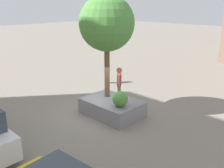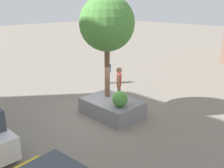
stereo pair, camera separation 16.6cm
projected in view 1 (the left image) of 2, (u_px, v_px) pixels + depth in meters
The scene contains 7 objects.
ground_plane at pixel (103, 114), 13.84m from camera, with size 120.00×120.00×0.00m, color gray.
planter_ledge at pixel (112, 107), 13.57m from camera, with size 3.07×2.13×0.84m, color gray.
plaza_tree at pixel (107, 24), 12.85m from camera, with size 2.85×2.85×5.35m.
boxwood_shrub at pixel (120, 99), 12.55m from camera, with size 0.78×0.78×0.78m, color #4C8C3D.
skateboard at pixel (119, 101), 13.12m from camera, with size 0.71×0.72×0.07m.
skateboarder at pixel (119, 82), 12.80m from camera, with size 0.46×0.50×1.79m.
pedestrian_crossing at pixel (107, 70), 18.83m from camera, with size 0.26×0.57×1.70m.
Camera 1 is at (-9.20, 8.76, 5.73)m, focal length 40.79 mm.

